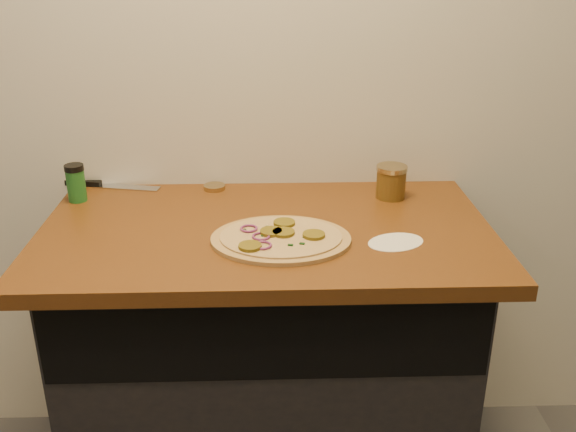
{
  "coord_description": "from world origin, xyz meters",
  "views": [
    {
      "loc": [
        0.01,
        -0.15,
        1.59
      ],
      "look_at": [
        0.06,
        1.36,
        0.95
      ],
      "focal_mm": 40.0,
      "sensor_mm": 36.0,
      "label": 1
    }
  ],
  "objects_px": {
    "chefs_knife": "(104,185)",
    "spice_shaker": "(76,183)",
    "pizza": "(281,238)",
    "salsa_jar": "(391,182)"
  },
  "relations": [
    {
      "from": "chefs_knife",
      "to": "spice_shaker",
      "type": "relative_size",
      "value": 2.75
    },
    {
      "from": "pizza",
      "to": "salsa_jar",
      "type": "relative_size",
      "value": 3.71
    },
    {
      "from": "spice_shaker",
      "to": "chefs_knife",
      "type": "bearing_deg",
      "value": 67.78
    },
    {
      "from": "chefs_knife",
      "to": "spice_shaker",
      "type": "distance_m",
      "value": 0.14
    },
    {
      "from": "pizza",
      "to": "spice_shaker",
      "type": "height_order",
      "value": "spice_shaker"
    },
    {
      "from": "pizza",
      "to": "chefs_knife",
      "type": "bearing_deg",
      "value": 142.41
    },
    {
      "from": "pizza",
      "to": "salsa_jar",
      "type": "xyz_separation_m",
      "value": [
        0.33,
        0.3,
        0.04
      ]
    },
    {
      "from": "pizza",
      "to": "chefs_knife",
      "type": "distance_m",
      "value": 0.68
    },
    {
      "from": "pizza",
      "to": "spice_shaker",
      "type": "bearing_deg",
      "value": 153.02
    },
    {
      "from": "pizza",
      "to": "salsa_jar",
      "type": "height_order",
      "value": "salsa_jar"
    }
  ]
}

